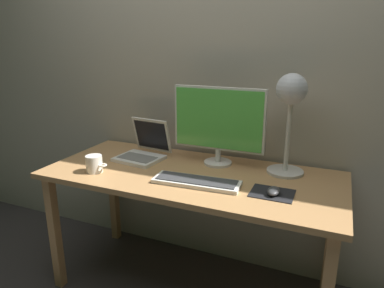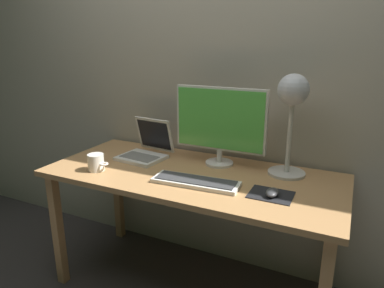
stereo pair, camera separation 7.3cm
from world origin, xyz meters
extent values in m
plane|color=#383333|center=(0.00, 0.00, 0.00)|extent=(4.80, 4.80, 0.00)
cube|color=#B2A893|center=(0.00, 0.40, 1.30)|extent=(4.80, 0.06, 2.60)
cube|color=tan|center=(0.00, 0.00, 0.72)|extent=(1.60, 0.70, 0.03)
cube|color=tan|center=(-0.74, -0.29, 0.35)|extent=(0.05, 0.05, 0.71)
cube|color=tan|center=(-0.74, 0.29, 0.35)|extent=(0.05, 0.05, 0.71)
cube|color=tan|center=(0.74, 0.29, 0.35)|extent=(0.05, 0.05, 0.71)
cylinder|color=silver|center=(0.09, 0.19, 0.75)|extent=(0.16, 0.16, 0.01)
cylinder|color=silver|center=(0.09, 0.19, 0.79)|extent=(0.03, 0.03, 0.08)
cube|color=silver|center=(0.09, 0.19, 1.01)|extent=(0.53, 0.03, 0.36)
cube|color=#59C64C|center=(0.09, 0.17, 1.01)|extent=(0.51, 0.00, 0.33)
cube|color=silver|center=(0.08, -0.13, 0.75)|extent=(0.45, 0.17, 0.02)
cube|color=#38383A|center=(0.08, -0.13, 0.76)|extent=(0.41, 0.14, 0.01)
cube|color=silver|center=(-0.37, 0.07, 0.75)|extent=(0.28, 0.24, 0.02)
cube|color=slate|center=(-0.37, 0.05, 0.76)|extent=(0.23, 0.14, 0.00)
cube|color=silver|center=(-0.35, 0.20, 0.86)|extent=(0.26, 0.09, 0.21)
cube|color=black|center=(-0.35, 0.20, 0.86)|extent=(0.23, 0.08, 0.18)
cylinder|color=beige|center=(0.47, 0.20, 0.75)|extent=(0.20, 0.20, 0.01)
cylinder|color=silver|center=(0.47, 0.20, 0.96)|extent=(0.02, 0.02, 0.41)
sphere|color=silver|center=(0.47, 0.20, 1.19)|extent=(0.16, 0.16, 0.16)
sphere|color=#FFEAB2|center=(0.47, 0.19, 1.15)|extent=(0.06, 0.06, 0.06)
cube|color=black|center=(0.46, -0.10, 0.74)|extent=(0.20, 0.16, 0.00)
ellipsoid|color=#38383A|center=(0.46, -0.11, 0.76)|extent=(0.06, 0.10, 0.03)
cylinder|color=white|center=(-0.49, -0.20, 0.79)|extent=(0.09, 0.09, 0.09)
torus|color=white|center=(-0.43, -0.20, 0.79)|extent=(0.05, 0.05, 0.01)
camera|label=1|loc=(0.69, -1.62, 1.43)|focal=32.46mm
camera|label=2|loc=(0.76, -1.59, 1.43)|focal=32.46mm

